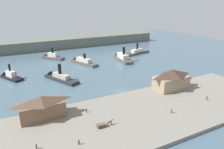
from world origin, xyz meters
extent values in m
plane|color=#476070|center=(0.00, 0.00, 0.00)|extent=(320.00, 320.00, 0.00)
cube|color=gray|center=(0.00, -22.00, 0.60)|extent=(110.00, 36.00, 1.20)
cube|color=#666159|center=(0.00, -3.60, 0.50)|extent=(110.00, 0.80, 1.00)
cube|color=brown|center=(-35.74, -9.24, 3.91)|extent=(14.47, 7.02, 5.43)
pyramid|color=brown|center=(-35.74, -9.24, 7.78)|extent=(14.76, 7.37, 2.31)
cube|color=#998466|center=(19.80, -9.90, 4.06)|extent=(14.75, 8.34, 5.71)
pyramid|color=#473328|center=(19.80, -9.90, 8.50)|extent=(15.04, 8.75, 3.17)
cube|color=brown|center=(-20.94, -23.95, 2.05)|extent=(2.84, 1.41, 0.50)
cylinder|color=#4C3828|center=(-21.79, -23.24, 1.80)|extent=(1.20, 0.10, 1.20)
cylinder|color=#4C3828|center=(-21.79, -24.66, 1.80)|extent=(1.20, 0.10, 1.20)
ellipsoid|color=#7A6651|center=(-18.12, -23.95, 2.30)|extent=(2.00, 0.70, 0.90)
ellipsoid|color=#7A6651|center=(-17.02, -23.95, 2.85)|extent=(0.70, 0.32, 0.44)
cylinder|color=#7A6651|center=(-17.52, -23.75, 1.70)|extent=(0.16, 0.16, 1.00)
cylinder|color=#7A6651|center=(-17.52, -24.15, 1.70)|extent=(0.16, 0.16, 1.00)
cylinder|color=#7A6651|center=(-18.72, -23.75, 1.70)|extent=(0.16, 0.16, 1.00)
cylinder|color=#7A6651|center=(-18.72, -24.15, 1.70)|extent=(0.16, 0.16, 1.00)
cylinder|color=#33384C|center=(-21.48, -12.84, 1.89)|extent=(0.40, 0.40, 1.38)
sphere|color=#CCA889|center=(-21.48, -12.84, 2.71)|extent=(0.25, 0.25, 0.25)
cylinder|color=#232328|center=(-29.97, -28.78, 1.87)|extent=(0.39, 0.39, 1.33)
sphere|color=#CCA889|center=(-29.97, -28.78, 2.65)|extent=(0.24, 0.24, 0.24)
cylinder|color=#4C3D33|center=(-40.55, -25.28, 1.89)|extent=(0.41, 0.41, 1.39)
sphere|color=#CCA889|center=(-40.55, -25.28, 2.72)|extent=(0.25, 0.25, 0.25)
cylinder|color=#4C3D33|center=(24.41, -25.54, 1.95)|extent=(0.44, 0.44, 1.51)
sphere|color=#CCA889|center=(24.41, -25.54, 2.84)|extent=(0.28, 0.28, 0.28)
cylinder|color=#3D4C42|center=(4.61, -27.10, 1.91)|extent=(0.42, 0.42, 1.42)
sphere|color=#CCA889|center=(4.61, -27.10, 2.75)|extent=(0.26, 0.26, 0.26)
cylinder|color=black|center=(34.24, -5.23, 1.65)|extent=(0.44, 0.44, 0.90)
cylinder|color=black|center=(37.66, -5.01, 1.65)|extent=(0.44, 0.44, 0.90)
cube|color=#514C47|center=(27.56, 45.04, 0.87)|extent=(8.67, 22.51, 1.73)
cone|color=#514C47|center=(29.16, 55.89, 0.87)|extent=(5.49, 4.63, 4.97)
cube|color=silver|center=(27.56, 45.04, 3.23)|extent=(5.59, 11.81, 2.99)
cylinder|color=black|center=(27.33, 43.53, 7.14)|extent=(1.63, 1.63, 4.83)
cylinder|color=brown|center=(26.59, 38.53, 4.96)|extent=(0.24, 0.24, 6.46)
cube|color=#514C47|center=(-13.16, 71.10, 0.84)|extent=(13.88, 15.10, 1.67)
cone|color=#514C47|center=(-18.33, 77.13, 0.84)|extent=(5.05, 4.90, 4.20)
cube|color=silver|center=(-13.16, 71.10, 3.05)|extent=(6.01, 6.41, 2.75)
cylinder|color=black|center=(-13.17, 71.11, 6.20)|extent=(1.22, 1.22, 3.55)
cylinder|color=brown|center=(-10.06, 67.48, 4.20)|extent=(0.24, 0.24, 5.05)
cube|color=#23282D|center=(-19.71, 26.23, 0.76)|extent=(13.32, 21.65, 1.52)
cone|color=#23282D|center=(-24.00, 36.01, 0.76)|extent=(5.82, 5.39, 4.67)
cube|color=#B2A893|center=(-19.71, 26.23, 2.54)|extent=(6.85, 10.68, 2.03)
cylinder|color=black|center=(-19.99, 26.87, 6.04)|extent=(1.60, 1.60, 4.98)
cube|color=black|center=(-41.74, 40.61, 0.65)|extent=(10.60, 14.90, 1.29)
cone|color=black|center=(-44.91, 47.00, 0.65)|extent=(4.97, 4.20, 4.27)
cube|color=silver|center=(-41.74, 40.61, 2.80)|extent=(5.13, 6.29, 3.01)
cylinder|color=black|center=(-42.04, 41.23, 6.10)|extent=(1.05, 1.05, 3.59)
cylinder|color=brown|center=(-39.83, 36.77, 3.35)|extent=(0.24, 0.24, 4.11)
cube|color=#514C47|center=(1.25, 49.30, 0.81)|extent=(12.06, 21.87, 1.62)
cone|color=#514C47|center=(-2.49, 59.38, 0.81)|extent=(5.48, 5.16, 4.41)
cube|color=beige|center=(1.25, 49.30, 2.80)|extent=(6.82, 11.53, 2.36)
cylinder|color=black|center=(1.57, 48.41, 5.49)|extent=(1.53, 1.53, 3.02)
cube|color=#514C47|center=(47.08, 57.14, 0.75)|extent=(23.92, 11.19, 1.50)
cone|color=#514C47|center=(35.81, 54.22, 0.75)|extent=(5.30, 5.86, 4.97)
cube|color=silver|center=(47.08, 57.14, 2.53)|extent=(10.07, 5.70, 2.06)
cylinder|color=black|center=(47.40, 57.22, 5.87)|extent=(1.36, 1.36, 4.61)
cube|color=#60665B|center=(0.00, 110.00, 4.00)|extent=(180.00, 24.00, 8.00)
camera|label=1|loc=(-45.47, -77.40, 38.43)|focal=34.94mm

